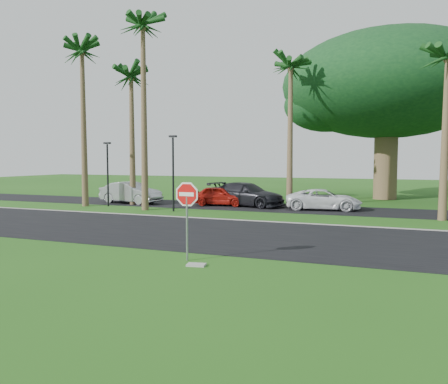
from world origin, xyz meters
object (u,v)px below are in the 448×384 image
at_px(car_red, 220,196).
at_px(car_minivan, 324,200).
at_px(car_silver, 131,193).
at_px(stop_sign_near, 187,205).
at_px(car_dark, 246,195).

relative_size(car_red, car_minivan, 0.84).
xyz_separation_m(car_silver, car_minivan, (13.61, 0.87, -0.12)).
height_order(stop_sign_near, car_silver, stop_sign_near).
bearing_deg(stop_sign_near, car_dark, 101.47).
bearing_deg(stop_sign_near, car_silver, 128.39).
distance_m(car_silver, car_minivan, 13.64).
bearing_deg(car_dark, stop_sign_near, -153.98).
distance_m(car_silver, car_red, 6.64).
bearing_deg(car_silver, car_dark, -74.25).
bearing_deg(car_silver, car_red, -75.29).
bearing_deg(car_dark, car_minivan, -80.05).
relative_size(stop_sign_near, car_minivan, 0.56).
bearing_deg(stop_sign_near, car_minivan, 82.57).
relative_size(stop_sign_near, car_dark, 0.48).
height_order(stop_sign_near, car_minivan, stop_sign_near).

